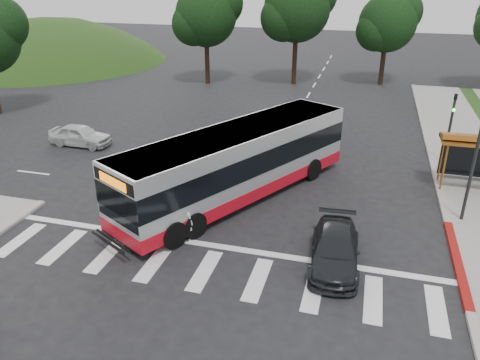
% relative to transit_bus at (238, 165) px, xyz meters
% --- Properties ---
extents(ground, '(140.00, 140.00, 0.00)m').
position_rel_transit_bus_xyz_m(ground, '(0.50, -1.19, -1.69)').
color(ground, black).
rests_on(ground, ground).
extents(sidewalk_east, '(4.00, 40.00, 0.12)m').
position_rel_transit_bus_xyz_m(sidewalk_east, '(11.50, 6.81, -1.63)').
color(sidewalk_east, gray).
rests_on(sidewalk_east, ground).
extents(curb_east, '(0.30, 40.00, 0.15)m').
position_rel_transit_bus_xyz_m(curb_east, '(9.50, 6.81, -1.62)').
color(curb_east, '#9E9991').
rests_on(curb_east, ground).
extents(curb_east_red, '(0.32, 6.00, 0.15)m').
position_rel_transit_bus_xyz_m(curb_east_red, '(9.50, -3.19, -1.62)').
color(curb_east_red, maroon).
rests_on(curb_east_red, ground).
extents(hillside_nw, '(44.00, 44.00, 10.00)m').
position_rel_transit_bus_xyz_m(hillside_nw, '(-31.50, 28.81, -1.69)').
color(hillside_nw, '#264014').
rests_on(hillside_nw, ground).
extents(crosswalk_ladder, '(18.00, 2.60, 0.01)m').
position_rel_transit_bus_xyz_m(crosswalk_ladder, '(0.50, -6.19, -1.69)').
color(crosswalk_ladder, silver).
rests_on(crosswalk_ladder, ground).
extents(traffic_signal_ne_tall, '(0.18, 0.37, 6.50)m').
position_rel_transit_bus_xyz_m(traffic_signal_ne_tall, '(10.10, 0.31, 2.19)').
color(traffic_signal_ne_tall, black).
rests_on(traffic_signal_ne_tall, ground).
extents(traffic_signal_ne_short, '(0.18, 0.37, 4.00)m').
position_rel_transit_bus_xyz_m(traffic_signal_ne_short, '(10.10, 7.30, 0.79)').
color(traffic_signal_ne_short, black).
rests_on(traffic_signal_ne_short, ground).
extents(tree_north_a, '(6.60, 6.15, 10.17)m').
position_rel_transit_bus_xyz_m(tree_north_a, '(-1.42, 24.88, 5.23)').
color(tree_north_a, black).
rests_on(tree_north_a, ground).
extents(tree_north_b, '(5.72, 5.33, 8.43)m').
position_rel_transit_bus_xyz_m(tree_north_b, '(6.57, 26.87, 3.97)').
color(tree_north_b, black).
rests_on(tree_north_b, ground).
extents(tree_north_c, '(6.16, 5.74, 9.30)m').
position_rel_transit_bus_xyz_m(tree_north_c, '(-9.42, 22.88, 4.60)').
color(tree_north_c, black).
rests_on(tree_north_c, ground).
extents(transit_bus, '(8.76, 12.86, 3.38)m').
position_rel_transit_bus_xyz_m(transit_bus, '(0.00, 0.00, 0.00)').
color(transit_bus, '#AAACAE').
rests_on(transit_bus, ground).
extents(pedestrian, '(0.72, 0.65, 1.64)m').
position_rel_transit_bus_xyz_m(pedestrian, '(-0.89, -4.30, -0.87)').
color(pedestrian, silver).
rests_on(pedestrian, ground).
extents(dark_sedan, '(2.02, 4.43, 1.26)m').
position_rel_transit_bus_xyz_m(dark_sedan, '(5.02, -4.45, -1.06)').
color(dark_sedan, '#212326').
rests_on(dark_sedan, ground).
extents(west_car_white, '(3.91, 1.64, 1.32)m').
position_rel_transit_bus_xyz_m(west_car_white, '(-11.42, 4.31, -1.03)').
color(west_car_white, silver).
rests_on(west_car_white, ground).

